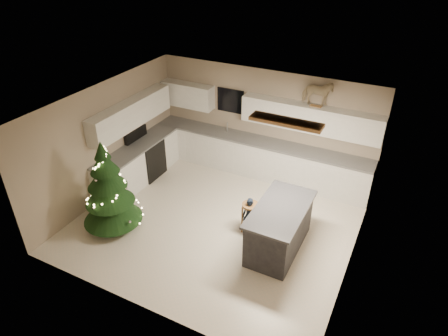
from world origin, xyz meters
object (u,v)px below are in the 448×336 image
(toddler, at_px, (249,216))
(rocking_horse, at_px, (317,93))
(island, at_px, (279,228))
(bar_stool, at_px, (250,211))
(christmas_tree, at_px, (109,193))

(toddler, height_order, rocking_horse, rocking_horse)
(island, height_order, bar_stool, island)
(island, relative_size, christmas_tree, 0.86)
(bar_stool, distance_m, christmas_tree, 2.84)
(christmas_tree, height_order, toddler, christmas_tree)
(island, bearing_deg, toddler, 166.44)
(christmas_tree, xyz_separation_m, toddler, (2.59, 1.09, -0.41))
(island, bearing_deg, christmas_tree, -164.22)
(bar_stool, bearing_deg, rocking_horse, 77.15)
(christmas_tree, relative_size, toddler, 2.46)
(bar_stool, bearing_deg, island, -16.99)
(bar_stool, height_order, christmas_tree, christmas_tree)
(bar_stool, relative_size, christmas_tree, 0.33)
(island, xyz_separation_m, toddler, (-0.69, 0.17, -0.08))
(toddler, bearing_deg, island, -15.93)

